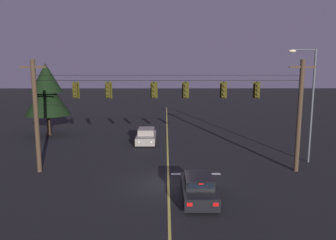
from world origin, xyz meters
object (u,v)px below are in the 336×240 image
Objects in this scene: traffic_light_rightmost at (224,90)px; car_waiting_near_lane at (198,188)px; traffic_light_leftmost at (75,90)px; car_oncoming_lead at (146,136)px; traffic_light_right_inner at (186,90)px; traffic_light_far_right at (257,90)px; tree_verge_near at (47,92)px; street_lamp_corner at (309,96)px; traffic_light_centre at (154,90)px; traffic_light_left_inner at (108,90)px.

traffic_light_rightmost reaches higher than car_waiting_near_lane.
traffic_light_leftmost is 0.28× the size of car_oncoming_lead.
traffic_light_right_inner is 1.00× the size of traffic_light_rightmost.
traffic_light_far_right is 8.31m from car_waiting_near_lane.
tree_verge_near is at bearing 143.25° from traffic_light_rightmost.
traffic_light_right_inner is at bearing 180.00° from traffic_light_far_right.
street_lamp_corner reaches higher than traffic_light_right_inner.
traffic_light_far_right is 12.98m from car_oncoming_lead.
traffic_light_centre and traffic_light_rightmost have the same top height.
tree_verge_near is (-13.86, 12.29, -1.05)m from traffic_light_right_inner.
traffic_light_left_inner is 0.28× the size of car_oncoming_lead.
traffic_light_right_inner is (5.26, 0.00, 0.00)m from traffic_light_left_inner.
traffic_light_left_inner is at bearing 0.00° from traffic_light_leftmost.
traffic_light_left_inner is at bearing 180.00° from traffic_light_right_inner.
traffic_light_rightmost is at bearing -56.36° from car_oncoming_lead.
car_oncoming_lead is 14.93m from street_lamp_corner.
tree_verge_near reaches higher than car_waiting_near_lane.
traffic_light_right_inner and traffic_light_far_right have the same top height.
street_lamp_corner is at bearing 25.70° from traffic_light_far_right.
traffic_light_rightmost is 2.27m from traffic_light_far_right.
car_oncoming_lead is (-1.09, 8.77, -5.08)m from traffic_light_centre.
traffic_light_leftmost is 1.00× the size of traffic_light_far_right.
traffic_light_far_right is (10.12, 0.00, 0.00)m from traffic_light_left_inner.
traffic_light_centre is 0.14× the size of street_lamp_corner.
traffic_light_left_inner is at bearing 180.00° from traffic_light_far_right.
traffic_light_rightmost is 0.28× the size of car_waiting_near_lane.
car_oncoming_lead is (-3.24, 8.77, -5.08)m from traffic_light_right_inner.
car_oncoming_lead is 0.51× the size of street_lamp_corner.
tree_verge_near reaches higher than traffic_light_far_right.
street_lamp_corner is (12.62, -6.59, 4.50)m from car_oncoming_lead.
car_oncoming_lead is (-5.83, 8.77, -5.08)m from traffic_light_rightmost.
traffic_light_right_inner is 1.00× the size of traffic_light_far_right.
traffic_light_right_inner is 2.59m from traffic_light_rightmost.
traffic_light_rightmost is at bearing 66.33° from car_waiting_near_lane.
traffic_light_leftmost is at bearing 180.00° from traffic_light_right_inner.
traffic_light_rightmost is 0.14× the size of street_lamp_corner.
traffic_light_left_inner is at bearing 180.00° from traffic_light_rightmost.
street_lamp_corner is (16.86, 2.17, -0.58)m from traffic_light_leftmost.
tree_verge_near is (-16.45, 12.29, -1.05)m from traffic_light_rightmost.
traffic_light_leftmost is 2.23m from traffic_light_left_inner.
traffic_light_rightmost is at bearing 180.00° from traffic_light_far_right.
tree_verge_near reaches higher than traffic_light_leftmost.
car_waiting_near_lane is at bearing -74.84° from car_oncoming_lead.
car_waiting_near_lane is (5.71, -4.87, -5.08)m from traffic_light_left_inner.
traffic_light_far_right is (7.02, 0.00, 0.00)m from traffic_light_centre.
traffic_light_right_inner is 4.86m from traffic_light_far_right.
car_oncoming_lead is at bearing 123.64° from traffic_light_rightmost.
traffic_light_rightmost and traffic_light_far_right have the same top height.
car_oncoming_lead is (4.25, 8.77, -5.08)m from traffic_light_leftmost.
tree_verge_near is at bearing 138.45° from traffic_light_right_inner.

